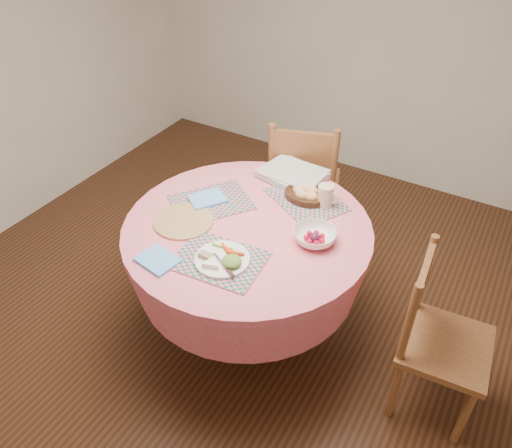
# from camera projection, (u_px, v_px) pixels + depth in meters

# --- Properties ---
(ground) EXTENTS (4.00, 4.00, 0.00)m
(ground) POSITION_uv_depth(u_px,v_px,m) (249.00, 326.00, 2.93)
(ground) COLOR #331C0F
(ground) RESTS_ON ground
(room_envelope) EXTENTS (4.01, 4.01, 2.71)m
(room_envelope) POSITION_uv_depth(u_px,v_px,m) (245.00, 24.00, 1.87)
(room_envelope) COLOR silver
(room_envelope) RESTS_ON ground
(dining_table) EXTENTS (1.24, 1.24, 0.75)m
(dining_table) POSITION_uv_depth(u_px,v_px,m) (248.00, 255.00, 2.59)
(dining_table) COLOR #F8747F
(dining_table) RESTS_ON ground
(chair_right) EXTENTS (0.42, 0.44, 0.89)m
(chair_right) POSITION_uv_depth(u_px,v_px,m) (436.00, 336.00, 2.28)
(chair_right) COLOR brown
(chair_right) RESTS_ON ground
(chair_back) EXTENTS (0.57, 0.56, 0.98)m
(chair_back) POSITION_uv_depth(u_px,v_px,m) (303.00, 183.00, 3.21)
(chair_back) COLOR brown
(chair_back) RESTS_ON ground
(placemat_front) EXTENTS (0.43, 0.33, 0.01)m
(placemat_front) POSITION_uv_depth(u_px,v_px,m) (219.00, 260.00, 2.26)
(placemat_front) COLOR #116255
(placemat_front) RESTS_ON dining_table
(placemat_left) EXTENTS (0.48, 0.50, 0.01)m
(placemat_left) POSITION_uv_depth(u_px,v_px,m) (211.00, 202.00, 2.62)
(placemat_left) COLOR #116255
(placemat_left) RESTS_ON dining_table
(placemat_back) EXTENTS (0.50, 0.46, 0.01)m
(placemat_back) POSITION_uv_depth(u_px,v_px,m) (306.00, 199.00, 2.64)
(placemat_back) COLOR #116255
(placemat_back) RESTS_ON dining_table
(wicker_trivet) EXTENTS (0.30, 0.30, 0.01)m
(wicker_trivet) POSITION_uv_depth(u_px,v_px,m) (184.00, 221.00, 2.49)
(wicker_trivet) COLOR #936640
(wicker_trivet) RESTS_ON dining_table
(napkin_near) EXTENTS (0.20, 0.17, 0.01)m
(napkin_near) POSITION_uv_depth(u_px,v_px,m) (158.00, 260.00, 2.25)
(napkin_near) COLOR #5DA5F0
(napkin_near) RESTS_ON dining_table
(napkin_far) EXTENTS (0.22, 0.23, 0.01)m
(napkin_far) POSITION_uv_depth(u_px,v_px,m) (207.00, 199.00, 2.62)
(napkin_far) COLOR #5DA5F0
(napkin_far) RESTS_ON placemat_left
(dinner_plate) EXTENTS (0.25, 0.25, 0.05)m
(dinner_plate) POSITION_uv_depth(u_px,v_px,m) (223.00, 259.00, 2.24)
(dinner_plate) COLOR white
(dinner_plate) RESTS_ON placemat_front
(bread_bowl) EXTENTS (0.23, 0.23, 0.08)m
(bread_bowl) POSITION_uv_depth(u_px,v_px,m) (306.00, 194.00, 2.62)
(bread_bowl) COLOR black
(bread_bowl) RESTS_ON placemat_back
(latte_mug) EXTENTS (0.12, 0.08, 0.12)m
(latte_mug) POSITION_uv_depth(u_px,v_px,m) (326.00, 196.00, 2.56)
(latte_mug) COLOR beige
(latte_mug) RESTS_ON placemat_back
(fruit_bowl) EXTENTS (0.23, 0.23, 0.06)m
(fruit_bowl) POSITION_uv_depth(u_px,v_px,m) (315.00, 237.00, 2.35)
(fruit_bowl) COLOR white
(fruit_bowl) RESTS_ON dining_table
(newspaper_stack) EXTENTS (0.39, 0.33, 0.04)m
(newspaper_stack) POSITION_uv_depth(u_px,v_px,m) (293.00, 174.00, 2.79)
(newspaper_stack) COLOR silver
(newspaper_stack) RESTS_ON dining_table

